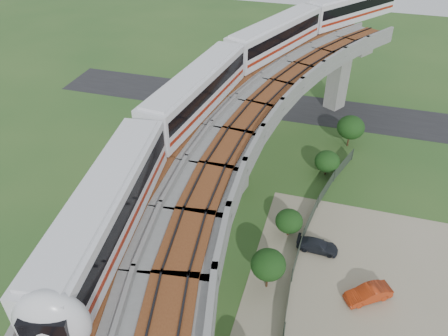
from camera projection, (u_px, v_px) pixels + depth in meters
The scene contains 12 objects.
ground at pixel (193, 260), 37.54m from camera, with size 160.00×160.00×0.00m, color #295421.
dirt_lot at pixel (360, 319), 32.77m from camera, with size 18.00×26.00×0.04m, color gray.
asphalt_road at pixel (266, 104), 60.84m from camera, with size 60.00×8.00×0.03m, color #232326.
viaduct at pixel (239, 185), 31.35m from camera, with size 19.58×73.98×11.40m.
metro_train at pixel (257, 67), 40.42m from camera, with size 18.78×59.67×3.64m.
fence at pixel (308, 279), 34.87m from camera, with size 3.87×38.73×1.50m.
tree_0 at pixel (351, 127), 50.66m from camera, with size 3.18×3.18×3.88m.
tree_1 at pixel (327, 161), 46.47m from camera, with size 2.68×2.68×2.87m.
tree_2 at pixel (289, 221), 38.95m from camera, with size 2.47×2.47×2.76m.
tree_3 at pixel (268, 265), 33.70m from camera, with size 2.76×2.76×3.77m.
car_red at pixel (368, 293), 33.85m from camera, with size 1.30×3.74×1.23m, color #A52E0F.
car_dark at pixel (317, 245), 38.12m from camera, with size 1.46×3.60×1.04m, color black.
Camera 1 is at (9.81, -23.98, 28.41)m, focal length 35.00 mm.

